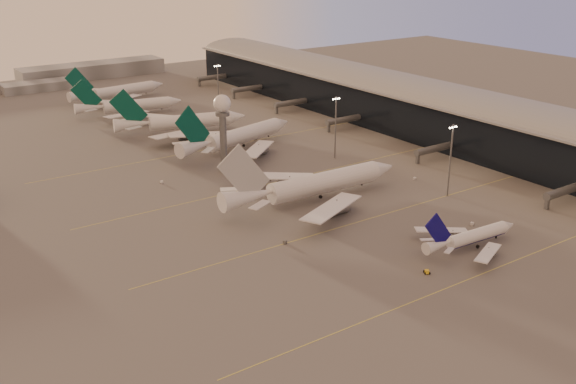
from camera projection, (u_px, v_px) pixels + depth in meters
ground at (462, 312)px, 157.88m from camera, size 700.00×700.00×0.00m
taxiway_markings at (391, 211)px, 216.94m from camera, size 180.00×185.25×0.02m
terminal at (438, 112)px, 296.56m from camera, size 57.00×362.00×23.04m
radar_tower at (223, 118)px, 245.24m from camera, size 6.40×6.40×31.10m
mast_b at (451, 157)px, 224.78m from camera, size 3.60×0.56×25.00m
mast_c at (336, 125)px, 264.27m from camera, size 3.60×0.56×25.00m
mast_d at (218, 87)px, 332.22m from camera, size 3.60×0.56×25.00m
distant_horizon at (51, 77)px, 407.28m from camera, size 165.00×37.50×9.00m
narrowbody_mid at (471, 239)px, 189.73m from camera, size 35.27×28.11×13.77m
widebody_white at (314, 189)px, 223.52m from camera, size 69.76×55.86×24.53m
greentail_a at (238, 140)px, 279.19m from camera, size 62.81×50.11×23.26m
greentail_b at (182, 125)px, 302.77m from camera, size 59.39×47.38×22.00m
greentail_c at (130, 108)px, 334.83m from camera, size 53.41×42.75×19.57m
greentail_d at (119, 93)px, 365.20m from camera, size 57.24×45.96×20.84m
gsv_tug_mid at (427, 272)px, 175.75m from camera, size 4.04×3.58×0.99m
gsv_truck_b at (473, 222)px, 205.61m from camera, size 5.31×3.44×2.02m
gsv_truck_c at (285, 240)px, 193.30m from camera, size 5.33×4.25×2.07m
gsv_catering_b at (415, 175)px, 244.44m from camera, size 4.72×3.25×3.55m
gsv_tug_far at (268, 180)px, 243.50m from camera, size 2.69×3.69×0.95m
gsv_truck_d at (161, 181)px, 241.06m from camera, size 2.01×4.97×1.98m
gsv_tug_hangar at (254, 139)px, 293.27m from camera, size 3.46×2.61×0.88m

